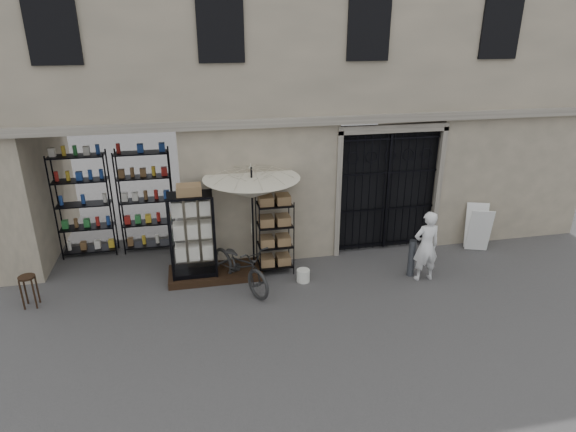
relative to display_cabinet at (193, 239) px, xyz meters
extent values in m
plane|color=black|center=(2.83, -1.49, -0.96)|extent=(80.00, 80.00, 0.00)
cube|color=gray|center=(2.83, 2.51, 3.54)|extent=(14.00, 4.00, 9.00)
cube|color=black|center=(-1.67, 1.31, 0.54)|extent=(3.00, 1.70, 3.00)
cube|color=black|center=(-1.72, 1.81, 0.29)|extent=(2.70, 0.50, 2.50)
cube|color=black|center=(4.58, 0.79, 0.54)|extent=(2.50, 0.06, 3.00)
cube|color=black|center=(4.58, 0.63, 0.49)|extent=(0.05, 0.05, 2.80)
cube|color=black|center=(0.43, 0.06, -0.88)|extent=(2.00, 0.90, 0.15)
cube|color=black|center=(0.00, 0.01, -0.76)|extent=(0.98, 0.70, 0.10)
cube|color=silver|center=(0.05, -0.27, 0.09)|extent=(0.83, 0.16, 1.68)
cube|color=silver|center=(0.00, 0.01, -0.01)|extent=(0.82, 0.53, 1.40)
cube|color=olive|center=(0.00, 0.01, 1.04)|extent=(0.56, 0.46, 0.20)
cube|color=black|center=(1.76, 0.05, -0.11)|extent=(0.79, 0.60, 1.69)
cube|color=olive|center=(1.76, 0.05, -0.16)|extent=(0.67, 0.48, 1.27)
cylinder|color=black|center=(1.29, 0.11, 0.25)|extent=(0.05, 0.05, 2.41)
imported|color=beige|center=(1.29, 0.11, 1.13)|extent=(2.10, 2.12, 1.62)
cylinder|color=silver|center=(2.26, -0.56, -0.82)|extent=(0.35, 0.35, 0.27)
imported|color=black|center=(0.92, -0.51, -0.96)|extent=(1.07, 1.21, 1.93)
cylinder|color=black|center=(-3.18, -0.43, -0.32)|extent=(0.40, 0.40, 0.03)
cube|color=black|center=(-3.18, -0.43, -0.64)|extent=(0.31, 0.31, 0.64)
cylinder|color=#555A63|center=(4.64, -0.78, -0.54)|extent=(0.20, 0.20, 0.84)
imported|color=silver|center=(4.83, -0.99, -0.96)|extent=(0.61, 1.58, 0.37)
cube|color=silver|center=(6.72, -0.04, -0.39)|extent=(0.58, 0.42, 1.10)
cube|color=silver|center=(6.84, 0.28, -0.39)|extent=(0.58, 0.42, 1.10)
camera|label=1|loc=(0.06, -9.43, 4.16)|focal=30.00mm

